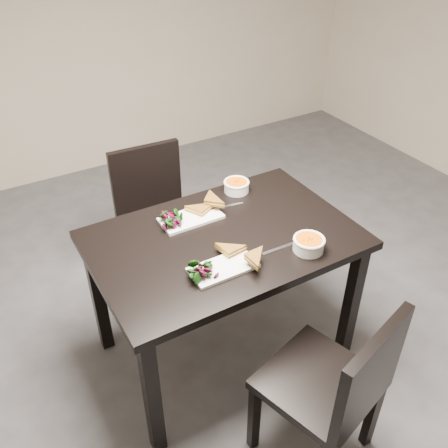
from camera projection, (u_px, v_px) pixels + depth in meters
name	position (u px, v px, depth m)	size (l,w,h in m)	color
ground	(258.00, 360.00, 2.60)	(5.00, 5.00, 0.00)	#47474C
table	(224.00, 253.00, 2.30)	(1.20, 0.80, 0.75)	black
chair_near	(338.00, 385.00, 1.90)	(0.52, 0.52, 0.85)	black
chair_far	(155.00, 210.00, 2.90)	(0.44, 0.44, 0.85)	black
plate_near	(223.00, 268.00, 2.05)	(0.28, 0.14, 0.01)	white
sandwich_near	(235.00, 255.00, 2.07)	(0.14, 0.11, 0.05)	#97651F
salad_near	(202.00, 271.00, 1.99)	(0.09, 0.08, 0.04)	black
soup_bowl_near	(309.00, 243.00, 2.14)	(0.14, 0.14, 0.06)	white
cutlery_near	(280.00, 248.00, 2.17)	(0.18, 0.02, 0.00)	silver
plate_far	(191.00, 218.00, 2.35)	(0.30, 0.15, 0.01)	white
sandwich_far	(204.00, 210.00, 2.35)	(0.15, 0.11, 0.05)	#97651F
salad_far	(172.00, 219.00, 2.29)	(0.09, 0.08, 0.04)	black
soup_bowl_far	(236.00, 186.00, 2.54)	(0.13, 0.13, 0.06)	white
cutlery_far	(226.00, 206.00, 2.44)	(0.18, 0.02, 0.00)	silver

